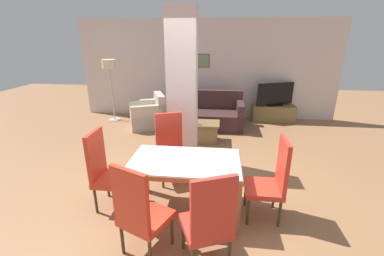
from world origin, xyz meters
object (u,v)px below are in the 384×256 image
(dining_chair_head_right, at_px, (272,179))
(floor_lamp, at_px, (110,69))
(dining_chair_near_right, at_px, (209,220))
(dining_chair_near_left, at_px, (140,211))
(dining_chair_head_left, at_px, (106,169))
(armchair, at_px, (149,116))
(dining_chair_far_left, at_px, (171,146))
(tv_stand, at_px, (273,113))
(sofa, at_px, (207,115))
(coffee_table, at_px, (202,131))
(bottle, at_px, (196,120))
(dining_table, at_px, (185,172))
(tv_screen, at_px, (275,95))

(dining_chair_head_right, bearing_deg, floor_lamp, 44.02)
(dining_chair_near_right, distance_m, dining_chair_near_left, 0.71)
(dining_chair_head_left, xyz_separation_m, dining_chair_near_left, (0.72, -0.80, 0.00))
(dining_chair_near_left, distance_m, armchair, 4.26)
(armchair, bearing_deg, dining_chair_head_left, 163.22)
(dining_chair_head_left, bearing_deg, dining_chair_far_left, 139.50)
(dining_chair_head_left, distance_m, dining_chair_far_left, 1.11)
(dining_chair_head_right, height_order, tv_stand, dining_chair_head_right)
(sofa, bearing_deg, coffee_table, 86.59)
(dining_chair_near_right, xyz_separation_m, bottle, (-0.45, 3.22, -0.04))
(dining_chair_head_right, bearing_deg, sofa, 15.89)
(tv_stand, bearing_deg, bottle, -137.96)
(coffee_table, bearing_deg, dining_table, -90.79)
(dining_chair_far_left, xyz_separation_m, armchair, (-1.06, 2.48, -0.26))
(dining_chair_head_left, bearing_deg, dining_chair_near_right, 59.01)
(bottle, relative_size, tv_stand, 0.20)
(dining_chair_head_right, relative_size, sofa, 0.60)
(tv_screen, xyz_separation_m, floor_lamp, (-4.43, -0.39, 0.66))
(dining_table, relative_size, tv_screen, 1.40)
(dining_chair_near_right, bearing_deg, coffee_table, 73.03)
(coffee_table, height_order, tv_stand, tv_stand)
(armchair, bearing_deg, sofa, -105.34)
(armchair, height_order, tv_screen, tv_screen)
(coffee_table, xyz_separation_m, tv_screen, (1.85, 1.67, 0.53))
(tv_stand, bearing_deg, floor_lamp, -174.99)
(dining_chair_near_right, bearing_deg, dining_chair_far_left, 90.19)
(dining_chair_head_right, distance_m, coffee_table, 2.72)
(tv_stand, height_order, floor_lamp, floor_lamp)
(dining_chair_near_left, relative_size, tv_stand, 0.95)
(dining_chair_head_left, bearing_deg, bottle, 157.63)
(dining_table, bearing_deg, dining_chair_head_left, 180.00)
(dining_chair_head_left, bearing_deg, dining_chair_near_left, 41.84)
(armchair, distance_m, coffee_table, 1.67)
(dining_chair_far_left, bearing_deg, tv_screen, -146.87)
(dining_chair_head_left, bearing_deg, dining_chair_head_right, 90.00)
(dining_table, xyz_separation_m, dining_chair_head_left, (-1.07, 0.00, -0.02))
(dining_chair_near_right, bearing_deg, dining_chair_head_left, 126.60)
(dining_table, xyz_separation_m, tv_stand, (1.89, 4.16, -0.36))
(dining_chair_head_right, bearing_deg, dining_chair_near_right, 139.11)
(tv_screen, bearing_deg, dining_chair_far_left, 34.70)
(dining_chair_head_left, height_order, tv_stand, dining_chair_head_left)
(armchair, xyz_separation_m, tv_screen, (3.30, 0.84, 0.45))
(dining_chair_head_left, height_order, bottle, dining_chair_head_left)
(bottle, bearing_deg, coffee_table, 42.65)
(bottle, bearing_deg, dining_chair_head_right, -63.23)
(armchair, relative_size, floor_lamp, 0.66)
(dining_chair_far_left, relative_size, coffee_table, 1.41)
(dining_chair_far_left, xyz_separation_m, floor_lamp, (-2.19, 2.93, 0.85))
(dining_chair_head_left, relative_size, floor_lamp, 0.66)
(dining_chair_head_right, height_order, coffee_table, dining_chair_head_right)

